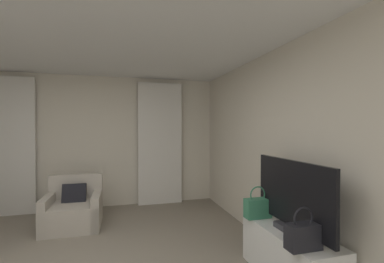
{
  "coord_description": "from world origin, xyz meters",
  "views": [
    {
      "loc": [
        0.54,
        -2.54,
        1.59
      ],
      "look_at": [
        1.62,
        1.31,
        1.52
      ],
      "focal_mm": 24.71,
      "sensor_mm": 36.0,
      "label": 1
    }
  ],
  "objects_px": {
    "tv_console": "(289,256)",
    "tv_flatscreen": "(292,197)",
    "armchair": "(73,210)",
    "handbag_secondary": "(303,235)",
    "handbag_primary": "(258,207)"
  },
  "relations": [
    {
      "from": "handbag_primary",
      "to": "handbag_secondary",
      "type": "distance_m",
      "value": 0.82
    },
    {
      "from": "tv_flatscreen",
      "to": "handbag_secondary",
      "type": "relative_size",
      "value": 3.13
    },
    {
      "from": "tv_flatscreen",
      "to": "handbag_primary",
      "type": "xyz_separation_m",
      "value": [
        -0.12,
        0.47,
        -0.23
      ]
    },
    {
      "from": "handbag_secondary",
      "to": "tv_console",
      "type": "bearing_deg",
      "value": 69.41
    },
    {
      "from": "armchair",
      "to": "handbag_secondary",
      "type": "xyz_separation_m",
      "value": [
        2.23,
        -2.61,
        0.39
      ]
    },
    {
      "from": "tv_flatscreen",
      "to": "armchair",
      "type": "bearing_deg",
      "value": 136.59
    },
    {
      "from": "armchair",
      "to": "handbag_primary",
      "type": "distance_m",
      "value": 2.9
    },
    {
      "from": "tv_console",
      "to": "tv_flatscreen",
      "type": "xyz_separation_m",
      "value": [
        0.0,
        -0.04,
        0.61
      ]
    },
    {
      "from": "armchair",
      "to": "tv_flatscreen",
      "type": "height_order",
      "value": "tv_flatscreen"
    },
    {
      "from": "tv_console",
      "to": "handbag_primary",
      "type": "distance_m",
      "value": 0.58
    },
    {
      "from": "armchair",
      "to": "handbag_secondary",
      "type": "distance_m",
      "value": 3.45
    },
    {
      "from": "armchair",
      "to": "tv_flatscreen",
      "type": "xyz_separation_m",
      "value": [
        2.38,
        -2.25,
        0.61
      ]
    },
    {
      "from": "tv_flatscreen",
      "to": "handbag_secondary",
      "type": "xyz_separation_m",
      "value": [
        -0.15,
        -0.36,
        -0.23
      ]
    },
    {
      "from": "tv_console",
      "to": "handbag_primary",
      "type": "bearing_deg",
      "value": 106.31
    },
    {
      "from": "armchair",
      "to": "tv_console",
      "type": "bearing_deg",
      "value": -42.84
    }
  ]
}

